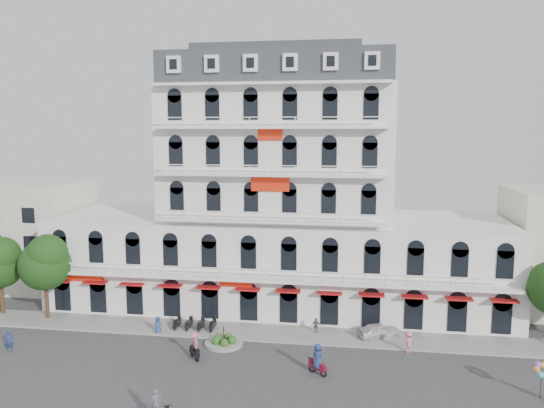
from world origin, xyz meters
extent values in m
plane|color=#38383A|center=(0.00, 0.00, 0.00)|extent=(120.00, 120.00, 0.00)
cube|color=gray|center=(0.00, 9.00, 0.08)|extent=(53.00, 4.00, 0.16)
cube|color=silver|center=(0.00, 18.00, 4.50)|extent=(45.00, 14.00, 9.00)
cube|color=silver|center=(0.00, 18.00, 15.50)|extent=(22.00, 12.00, 13.00)
cube|color=#2D3035|center=(0.00, 18.00, 23.50)|extent=(21.56, 11.76, 3.00)
cube|color=#2D3035|center=(0.00, 18.00, 25.40)|extent=(15.84, 8.64, 0.80)
cube|color=#A11315|center=(0.00, 10.50, 3.50)|extent=(40.50, 1.00, 0.15)
cube|color=#B7200B|center=(0.00, 11.88, 13.00)|extent=(3.50, 0.10, 1.40)
cube|color=beige|center=(-30.00, 20.00, 6.00)|extent=(14.00, 10.00, 12.00)
cylinder|color=gray|center=(-3.00, 6.00, 0.12)|extent=(3.20, 3.20, 0.24)
cylinder|color=black|center=(-3.00, 6.00, 0.90)|extent=(0.08, 0.08, 1.40)
sphere|color=#284D19|center=(-2.30, 6.00, 0.45)|extent=(0.70, 0.70, 0.70)
sphere|color=#284D19|center=(-2.78, 6.66, 0.45)|extent=(0.70, 0.70, 0.70)
sphere|color=#284D19|center=(-3.56, 6.42, 0.45)|extent=(0.70, 0.70, 0.70)
sphere|color=#284D19|center=(-3.57, 5.60, 0.45)|extent=(0.70, 0.70, 0.70)
sphere|color=#284D19|center=(-2.80, 5.33, 0.45)|extent=(0.70, 0.70, 0.70)
cylinder|color=#382314|center=(-26.00, 10.00, 1.76)|extent=(0.36, 0.36, 3.52)
sphere|color=black|center=(-26.00, 10.00, 4.96)|extent=(4.48, 4.48, 4.48)
sphere|color=black|center=(-25.50, 9.70, 6.00)|extent=(3.52, 3.52, 3.52)
cylinder|color=#382314|center=(-21.00, 9.50, 1.87)|extent=(0.36, 0.36, 3.74)
sphere|color=black|center=(-21.00, 9.50, 5.27)|extent=(4.76, 4.76, 4.76)
sphere|color=black|center=(-20.50, 9.20, 6.38)|extent=(3.74, 3.74, 3.74)
sphere|color=black|center=(-21.40, 9.80, 5.95)|extent=(3.40, 3.40, 3.40)
imported|color=silver|center=(9.91, 9.45, 0.65)|extent=(4.12, 2.99, 1.30)
imported|color=#595960|center=(-4.22, -6.29, 1.32)|extent=(0.75, 0.65, 1.74)
cube|color=maroon|center=(5.08, 1.77, 0.55)|extent=(1.42, 1.16, 0.35)
torus|color=black|center=(4.63, 2.09, 0.28)|extent=(0.56, 0.45, 0.60)
torus|color=black|center=(5.52, 1.45, 0.28)|extent=(0.56, 0.45, 0.60)
imported|color=navy|center=(5.08, 1.77, 1.39)|extent=(1.09, 1.02, 1.88)
cube|color=black|center=(-4.63, 3.02, 0.55)|extent=(1.20, 1.40, 0.35)
torus|color=black|center=(-4.29, 2.58, 0.28)|extent=(0.46, 0.55, 0.60)
torus|color=black|center=(-4.96, 3.45, 0.28)|extent=(0.46, 0.55, 0.60)
imported|color=#DB7381|center=(-4.63, 3.02, 1.28)|extent=(1.14, 1.22, 1.66)
imported|color=navy|center=(-9.28, 7.43, 0.81)|extent=(0.94, 0.84, 1.61)
imported|color=#57565E|center=(4.46, 9.50, 0.75)|extent=(0.92, 0.47, 1.50)
imported|color=#CC6C82|center=(12.04, 6.61, 0.92)|extent=(1.36, 1.11, 1.83)
imported|color=navy|center=(-19.86, 2.18, 0.87)|extent=(0.75, 0.69, 1.73)
cylinder|color=black|center=(20.00, 0.42, 1.00)|extent=(0.04, 0.04, 2.00)
sphere|color=yellow|center=(20.17, 0.72, 2.21)|extent=(0.44, 0.44, 0.44)
sphere|color=#994CD8|center=(19.82, 0.72, 2.23)|extent=(0.44, 0.44, 0.44)
sphere|color=orange|center=(19.65, 0.42, 2.04)|extent=(0.44, 0.44, 0.44)
sphere|color=#4CB2E5|center=(19.83, 0.12, 1.81)|extent=(0.44, 0.44, 0.44)
camera|label=1|loc=(7.27, -35.10, 17.70)|focal=35.00mm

